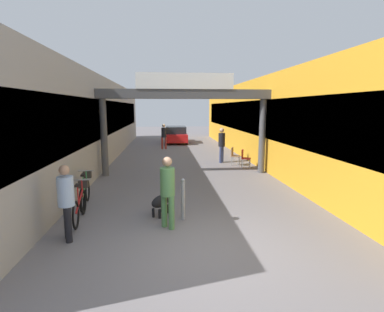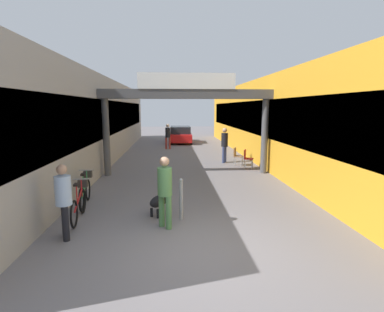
{
  "view_description": "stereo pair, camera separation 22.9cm",
  "coord_description": "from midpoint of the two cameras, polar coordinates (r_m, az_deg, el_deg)",
  "views": [
    {
      "loc": [
        -0.88,
        -5.56,
        2.82
      ],
      "look_at": [
        0.0,
        3.83,
        1.3
      ],
      "focal_mm": 28.0,
      "sensor_mm": 36.0,
      "label": 1
    },
    {
      "loc": [
        -0.65,
        -5.57,
        2.82
      ],
      "look_at": [
        0.0,
        3.83,
        1.3
      ],
      "focal_mm": 28.0,
      "sensor_mm": 36.0,
      "label": 2
    }
  ],
  "objects": [
    {
      "name": "pedestrian_carrying_crate",
      "position": [
        15.53,
        6.64,
        2.54
      ],
      "size": [
        0.46,
        0.46,
        1.81
      ],
      "color": "navy",
      "rests_on": "ground_plane"
    },
    {
      "name": "cafe_chair_red_nearer",
      "position": [
        14.23,
        10.89,
        -0.21
      ],
      "size": [
        0.52,
        0.52,
        0.89
      ],
      "color": "gray",
      "rests_on": "ground_plane"
    },
    {
      "name": "ground_plane",
      "position": [
        6.29,
        3.62,
        -17.53
      ],
      "size": [
        80.0,
        80.0,
        0.0
      ],
      "primitive_type": "plane",
      "color": "slate"
    },
    {
      "name": "storefront_left",
      "position": [
        17.14,
        -18.7,
        6.35
      ],
      "size": [
        3.0,
        26.0,
        4.24
      ],
      "color": "#9E9993",
      "rests_on": "ground_plane"
    },
    {
      "name": "arcade_sign_gateway",
      "position": [
        12.57,
        -0.48,
        9.99
      ],
      "size": [
        7.4,
        0.47,
        4.21
      ],
      "color": "#4C4C4F",
      "rests_on": "ground_plane"
    },
    {
      "name": "dog_on_leash",
      "position": [
        8.1,
        -5.19,
        -8.35
      ],
      "size": [
        0.67,
        0.86,
        0.62
      ],
      "color": "black",
      "rests_on": "ground_plane"
    },
    {
      "name": "storefront_right",
      "position": [
        17.58,
        15.61,
        6.56
      ],
      "size": [
        3.0,
        26.0,
        4.24
      ],
      "color": "gold",
      "rests_on": "ground_plane"
    },
    {
      "name": "bicycle_red_nearest",
      "position": [
        8.23,
        -19.9,
        -8.24
      ],
      "size": [
        0.46,
        1.69,
        0.98
      ],
      "color": "black",
      "rests_on": "ground_plane"
    },
    {
      "name": "bicycle_green_second",
      "position": [
        9.35,
        -18.99,
        -6.12
      ],
      "size": [
        0.46,
        1.69,
        0.98
      ],
      "color": "black",
      "rests_on": "ground_plane"
    },
    {
      "name": "pedestrian_companion",
      "position": [
        6.95,
        -22.4,
        -7.25
      ],
      "size": [
        0.44,
        0.44,
        1.65
      ],
      "color": "black",
      "rests_on": "ground_plane"
    },
    {
      "name": "bollard_post_metal",
      "position": [
        7.66,
        -1.24,
        -8.14
      ],
      "size": [
        0.1,
        0.1,
        1.07
      ],
      "color": "gray",
      "rests_on": "ground_plane"
    },
    {
      "name": "pedestrian_elderly_walking",
      "position": [
        20.68,
        -4.31,
        4.08
      ],
      "size": [
        0.39,
        0.35,
        1.73
      ],
      "color": "#99332D",
      "rests_on": "ground_plane"
    },
    {
      "name": "cafe_chair_wood_farther",
      "position": [
        14.87,
        8.96,
        0.24
      ],
      "size": [
        0.53,
        0.53,
        0.89
      ],
      "color": "gray",
      "rests_on": "ground_plane"
    },
    {
      "name": "pedestrian_with_dog",
      "position": [
        7.04,
        -4.27,
        -6.02
      ],
      "size": [
        0.48,
        0.48,
        1.71
      ],
      "color": "#4C7F47",
      "rests_on": "ground_plane"
    },
    {
      "name": "parked_car_red",
      "position": [
        24.48,
        -1.93,
        4.07
      ],
      "size": [
        1.88,
        4.04,
        1.33
      ],
      "color": "red",
      "rests_on": "ground_plane"
    }
  ]
}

